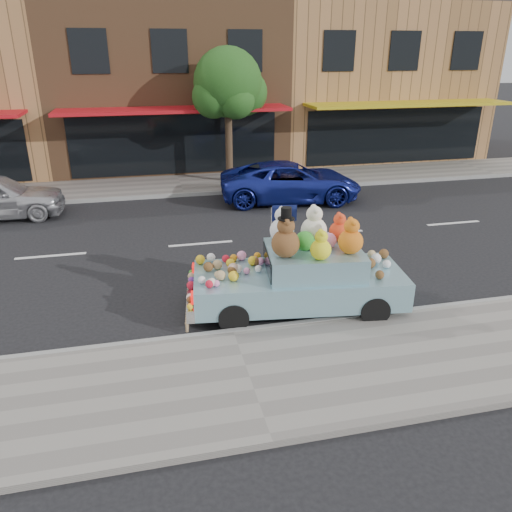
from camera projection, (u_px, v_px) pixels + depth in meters
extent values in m
plane|color=black|center=(201.00, 244.00, 14.08)|extent=(120.00, 120.00, 0.00)
cube|color=gray|center=(250.00, 380.00, 8.21)|extent=(60.00, 3.00, 0.12)
cube|color=gray|center=(180.00, 185.00, 19.90)|extent=(60.00, 3.00, 0.12)
cube|color=gray|center=(233.00, 333.00, 9.55)|extent=(60.00, 0.12, 0.13)
cube|color=gray|center=(184.00, 195.00, 18.55)|extent=(60.00, 0.12, 0.13)
cube|color=brown|center=(166.00, 85.00, 23.52)|extent=(10.00, 8.00, 7.00)
cube|color=black|center=(175.00, 145.00, 20.71)|extent=(8.50, 0.06, 2.40)
cube|color=red|center=(175.00, 110.00, 19.34)|extent=(9.00, 1.80, 0.12)
cube|color=black|center=(89.00, 51.00, 18.71)|extent=(1.40, 0.06, 1.60)
cube|color=black|center=(170.00, 51.00, 19.33)|extent=(1.40, 0.06, 1.60)
cube|color=black|center=(245.00, 51.00, 19.95)|extent=(1.40, 0.06, 1.60)
cube|color=#A77446|center=(363.00, 82.00, 25.59)|extent=(10.00, 8.00, 7.00)
cube|color=#332D2B|center=(369.00, 3.00, 24.18)|extent=(10.00, 8.00, 0.30)
cube|color=black|center=(396.00, 136.00, 22.78)|extent=(8.50, 0.06, 2.40)
cube|color=gold|center=(409.00, 104.00, 21.41)|extent=(9.00, 1.80, 0.12)
cube|color=black|center=(339.00, 51.00, 20.78)|extent=(1.40, 0.06, 1.60)
cube|color=black|center=(405.00, 51.00, 21.40)|extent=(1.40, 0.06, 1.60)
cube|color=black|center=(467.00, 51.00, 22.02)|extent=(1.40, 0.06, 1.60)
cylinder|color=#38281C|center=(229.00, 144.00, 19.72)|extent=(0.28, 0.28, 3.20)
sphere|color=#1C4513|center=(228.00, 82.00, 18.83)|extent=(2.60, 2.60, 2.60)
sphere|color=#1C4513|center=(244.00, 92.00, 19.39)|extent=(1.80, 1.80, 1.80)
sphere|color=#1C4513|center=(213.00, 97.00, 18.71)|extent=(1.60, 1.60, 1.60)
sphere|color=#1C4513|center=(236.00, 100.00, 18.56)|extent=(1.40, 1.40, 1.40)
sphere|color=#1C4513|center=(218.00, 89.00, 19.42)|extent=(1.60, 1.60, 1.60)
imported|color=navy|center=(291.00, 182.00, 17.81)|extent=(5.25, 2.92, 1.39)
cylinder|color=black|center=(375.00, 310.00, 9.88)|extent=(0.62, 0.27, 0.60)
cylinder|color=black|center=(353.00, 277.00, 11.31)|extent=(0.62, 0.27, 0.60)
cylinder|color=black|center=(234.00, 317.00, 9.63)|extent=(0.62, 0.27, 0.60)
cylinder|color=black|center=(230.00, 283.00, 11.06)|extent=(0.62, 0.27, 0.60)
cube|color=#7FAFBE|center=(298.00, 285.00, 10.37)|extent=(4.48, 2.23, 0.60)
cube|color=#7FAFBE|center=(314.00, 260.00, 10.19)|extent=(2.07, 1.73, 0.50)
cube|color=silver|center=(191.00, 296.00, 10.23)|extent=(0.38, 1.79, 0.26)
cube|color=red|center=(193.00, 298.00, 9.49)|extent=(0.09, 0.29, 0.16)
cube|color=red|center=(194.00, 269.00, 10.73)|extent=(0.09, 0.29, 0.16)
cube|color=black|center=(268.00, 262.00, 10.10)|extent=(0.20, 1.29, 0.40)
sphere|color=brown|center=(285.00, 243.00, 9.61)|extent=(0.56, 0.56, 0.56)
sphere|color=brown|center=(286.00, 226.00, 9.47)|extent=(0.34, 0.34, 0.34)
sphere|color=brown|center=(288.00, 222.00, 9.32)|extent=(0.13, 0.13, 0.13)
sphere|color=brown|center=(284.00, 218.00, 9.53)|extent=(0.13, 0.13, 0.13)
cylinder|color=black|center=(286.00, 219.00, 9.41)|extent=(0.33, 0.33, 0.02)
cylinder|color=black|center=(286.00, 213.00, 9.37)|extent=(0.21, 0.21, 0.22)
sphere|color=beige|center=(314.00, 230.00, 10.31)|extent=(0.55, 0.55, 0.55)
sphere|color=beige|center=(315.00, 214.00, 10.18)|extent=(0.34, 0.34, 0.34)
sphere|color=beige|center=(317.00, 211.00, 10.03)|extent=(0.13, 0.13, 0.13)
sphere|color=beige|center=(313.00, 207.00, 10.24)|extent=(0.13, 0.13, 0.13)
sphere|color=#CA6113|center=(351.00, 242.00, 9.78)|extent=(0.50, 0.50, 0.50)
sphere|color=#CA6113|center=(352.00, 226.00, 9.66)|extent=(0.31, 0.31, 0.31)
sphere|color=#CA6113|center=(354.00, 223.00, 9.52)|extent=(0.12, 0.12, 0.12)
sphere|color=#CA6113|center=(350.00, 220.00, 9.72)|extent=(0.12, 0.12, 0.12)
sphere|color=red|center=(339.00, 232.00, 10.44)|extent=(0.42, 0.42, 0.42)
sphere|color=red|center=(340.00, 219.00, 10.33)|extent=(0.26, 0.26, 0.26)
sphere|color=red|center=(342.00, 217.00, 10.22)|extent=(0.10, 0.10, 0.10)
sphere|color=red|center=(338.00, 214.00, 10.38)|extent=(0.10, 0.10, 0.10)
sphere|color=white|center=(282.00, 230.00, 10.35)|extent=(0.51, 0.51, 0.51)
sphere|color=white|center=(282.00, 215.00, 10.23)|extent=(0.32, 0.32, 0.32)
sphere|color=white|center=(284.00, 212.00, 10.09)|extent=(0.12, 0.12, 0.12)
sphere|color=white|center=(281.00, 209.00, 10.29)|extent=(0.12, 0.12, 0.12)
sphere|color=yellow|center=(321.00, 250.00, 9.51)|extent=(0.41, 0.41, 0.41)
sphere|color=yellow|center=(321.00, 237.00, 9.41)|extent=(0.25, 0.25, 0.25)
sphere|color=yellow|center=(323.00, 234.00, 9.30)|extent=(0.10, 0.10, 0.10)
sphere|color=yellow|center=(320.00, 231.00, 9.46)|extent=(0.10, 0.10, 0.10)
sphere|color=#2B8925|center=(305.00, 241.00, 10.01)|extent=(0.40, 0.40, 0.40)
sphere|color=pink|center=(329.00, 241.00, 10.11)|extent=(0.32, 0.32, 0.32)
sphere|color=tan|center=(217.00, 265.00, 10.34)|extent=(0.21, 0.21, 0.21)
sphere|color=brown|center=(208.00, 267.00, 10.24)|extent=(0.21, 0.21, 0.21)
sphere|color=beige|center=(212.00, 282.00, 9.61)|extent=(0.17, 0.17, 0.17)
sphere|color=pink|center=(255.00, 260.00, 10.63)|extent=(0.16, 0.16, 0.16)
sphere|color=#2B8925|center=(259.00, 260.00, 10.65)|extent=(0.13, 0.13, 0.13)
sphere|color=pink|center=(260.00, 261.00, 10.56)|extent=(0.17, 0.17, 0.17)
sphere|color=tan|center=(218.00, 275.00, 9.95)|extent=(0.15, 0.15, 0.15)
sphere|color=white|center=(202.00, 280.00, 9.73)|extent=(0.15, 0.15, 0.15)
sphere|color=#F0AA1A|center=(231.00, 263.00, 10.44)|extent=(0.19, 0.19, 0.19)
sphere|color=brown|center=(256.00, 261.00, 10.54)|extent=(0.18, 0.18, 0.18)
sphere|color=brown|center=(232.00, 270.00, 10.10)|extent=(0.20, 0.20, 0.20)
sphere|color=white|center=(258.00, 269.00, 10.22)|extent=(0.15, 0.15, 0.15)
sphere|color=#F0AA1A|center=(253.00, 261.00, 10.54)|extent=(0.20, 0.20, 0.20)
sphere|color=pink|center=(216.00, 283.00, 9.60)|extent=(0.14, 0.14, 0.14)
sphere|color=orange|center=(257.00, 256.00, 10.86)|extent=(0.16, 0.16, 0.16)
sphere|color=pink|center=(242.00, 256.00, 10.80)|extent=(0.21, 0.21, 0.21)
sphere|color=orange|center=(234.00, 258.00, 10.75)|extent=(0.16, 0.16, 0.16)
sphere|color=beige|center=(238.00, 269.00, 10.17)|extent=(0.19, 0.19, 0.19)
sphere|color=#F0AA1A|center=(234.00, 276.00, 9.83)|extent=(0.21, 0.21, 0.21)
sphere|color=red|center=(226.00, 259.00, 10.69)|extent=(0.17, 0.17, 0.17)
sphere|color=white|center=(211.00, 257.00, 10.73)|extent=(0.19, 0.19, 0.19)
sphere|color=#F0AA1A|center=(200.00, 260.00, 10.60)|extent=(0.20, 0.20, 0.20)
sphere|color=red|center=(209.00, 284.00, 9.55)|extent=(0.16, 0.16, 0.16)
sphere|color=pink|center=(247.00, 271.00, 10.14)|extent=(0.14, 0.14, 0.14)
sphere|color=tan|center=(221.00, 275.00, 9.86)|extent=(0.21, 0.21, 0.21)
sphere|color=#D8A88C|center=(233.00, 268.00, 10.13)|extent=(0.22, 0.22, 0.22)
sphere|color=brown|center=(190.00, 300.00, 9.66)|extent=(0.15, 0.15, 0.15)
sphere|color=pink|center=(190.00, 298.00, 9.70)|extent=(0.16, 0.16, 0.16)
sphere|color=red|center=(191.00, 285.00, 10.20)|extent=(0.18, 0.18, 0.18)
sphere|color=#2B8925|center=(192.00, 273.00, 10.84)|extent=(0.13, 0.13, 0.13)
sphere|color=#F0AA1A|center=(190.00, 307.00, 9.42)|extent=(0.13, 0.13, 0.13)
sphere|color=beige|center=(190.00, 298.00, 9.71)|extent=(0.17, 0.17, 0.17)
sphere|color=#6E2E8C|center=(191.00, 280.00, 10.49)|extent=(0.13, 0.13, 0.13)
sphere|color=tan|center=(191.00, 276.00, 10.64)|extent=(0.16, 0.16, 0.16)
sphere|color=tan|center=(359.00, 261.00, 10.47)|extent=(0.23, 0.23, 0.23)
sphere|color=brown|center=(370.00, 263.00, 10.40)|extent=(0.22, 0.22, 0.22)
sphere|color=brown|center=(380.00, 275.00, 9.92)|extent=(0.18, 0.18, 0.18)
sphere|color=white|center=(376.00, 259.00, 10.63)|extent=(0.22, 0.22, 0.22)
sphere|color=white|center=(387.00, 264.00, 10.41)|extent=(0.18, 0.18, 0.18)
sphere|color=brown|center=(384.00, 254.00, 10.89)|extent=(0.21, 0.21, 0.21)
sphere|color=tan|center=(372.00, 254.00, 10.89)|extent=(0.19, 0.19, 0.19)
cylinder|color=#997A54|center=(187.00, 328.00, 9.53)|extent=(0.06, 0.06, 0.17)
sphere|color=#997A54|center=(187.00, 323.00, 9.49)|extent=(0.07, 0.07, 0.07)
cylinder|color=#997A54|center=(187.00, 325.00, 9.62)|extent=(0.06, 0.06, 0.17)
sphere|color=#997A54|center=(187.00, 321.00, 9.59)|extent=(0.07, 0.07, 0.07)
cylinder|color=#997A54|center=(187.00, 322.00, 9.71)|extent=(0.06, 0.06, 0.17)
sphere|color=#997A54|center=(187.00, 318.00, 9.68)|extent=(0.07, 0.07, 0.07)
cylinder|color=#997A54|center=(187.00, 320.00, 9.81)|extent=(0.06, 0.06, 0.17)
sphere|color=#997A54|center=(187.00, 316.00, 9.77)|extent=(0.07, 0.07, 0.07)
cylinder|color=#997A54|center=(188.00, 317.00, 9.90)|extent=(0.06, 0.06, 0.17)
sphere|color=#997A54|center=(187.00, 313.00, 9.86)|extent=(0.07, 0.07, 0.07)
cylinder|color=#997A54|center=(188.00, 315.00, 9.99)|extent=(0.06, 0.06, 0.17)
sphere|color=#997A54|center=(187.00, 311.00, 9.95)|extent=(0.07, 0.07, 0.07)
cylinder|color=#997A54|center=(188.00, 312.00, 10.08)|extent=(0.06, 0.06, 0.17)
sphere|color=#997A54|center=(188.00, 308.00, 10.05)|extent=(0.07, 0.07, 0.07)
cylinder|color=#997A54|center=(188.00, 310.00, 10.17)|extent=(0.06, 0.06, 0.17)
sphere|color=#997A54|center=(188.00, 306.00, 10.14)|extent=(0.07, 0.07, 0.07)
cylinder|color=#997A54|center=(188.00, 308.00, 10.27)|extent=(0.06, 0.06, 0.17)
sphere|color=#997A54|center=(188.00, 304.00, 10.23)|extent=(0.07, 0.07, 0.07)
cylinder|color=#997A54|center=(188.00, 305.00, 10.36)|extent=(0.06, 0.06, 0.17)
sphere|color=#997A54|center=(188.00, 301.00, 10.32)|extent=(0.07, 0.07, 0.07)
cylinder|color=#997A54|center=(188.00, 303.00, 10.45)|extent=(0.06, 0.06, 0.17)
sphere|color=#997A54|center=(188.00, 299.00, 10.41)|extent=(0.07, 0.07, 0.07)
cylinder|color=#997A54|center=(188.00, 301.00, 10.54)|extent=(0.06, 0.06, 0.17)
sphere|color=#997A54|center=(188.00, 297.00, 10.50)|extent=(0.07, 0.07, 0.07)
cylinder|color=#997A54|center=(189.00, 299.00, 10.63)|extent=(0.06, 0.06, 0.17)
sphere|color=#997A54|center=(188.00, 295.00, 10.60)|extent=(0.07, 0.07, 0.07)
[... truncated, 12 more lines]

